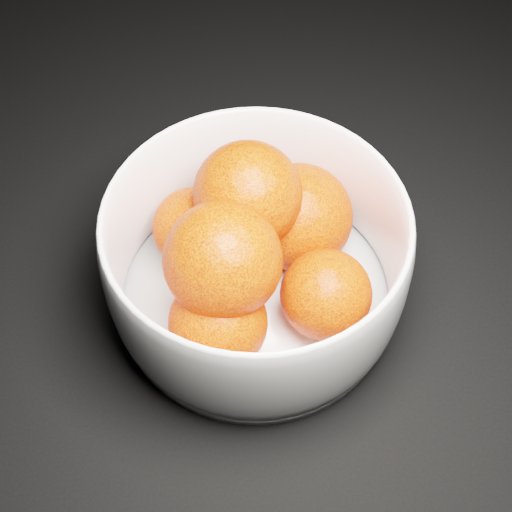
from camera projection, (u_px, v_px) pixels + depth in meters
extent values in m
cylinder|color=white|center=(256.00, 296.00, 0.53)|extent=(0.20, 0.20, 0.01)
sphere|color=red|center=(298.00, 217.00, 0.52)|extent=(0.08, 0.08, 0.08)
sphere|color=red|center=(194.00, 228.00, 0.52)|extent=(0.06, 0.06, 0.06)
sphere|color=red|center=(218.00, 323.00, 0.47)|extent=(0.07, 0.07, 0.07)
sphere|color=red|center=(326.00, 295.00, 0.48)|extent=(0.06, 0.06, 0.06)
sphere|color=red|center=(248.00, 195.00, 0.49)|extent=(0.08, 0.08, 0.08)
sphere|color=red|center=(223.00, 260.00, 0.45)|extent=(0.08, 0.08, 0.08)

